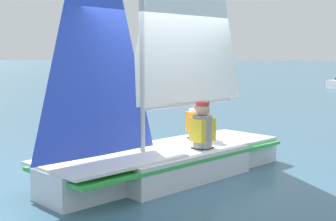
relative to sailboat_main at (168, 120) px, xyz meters
The scene contains 4 objects.
ground_plane 0.89m from the sailboat_main, 36.42° to the right, with size 260.00×260.00×0.00m, color #38607A.
sailboat_main is the anchor object (origin of this frame).
sailor_helm 0.59m from the sailboat_main, 103.48° to the left, with size 0.43×0.42×1.16m.
sailor_crew 1.08m from the sailboat_main, 160.35° to the left, with size 0.43×0.42×1.16m.
Camera 1 is at (7.01, 1.13, 1.90)m, focal length 50.00 mm.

